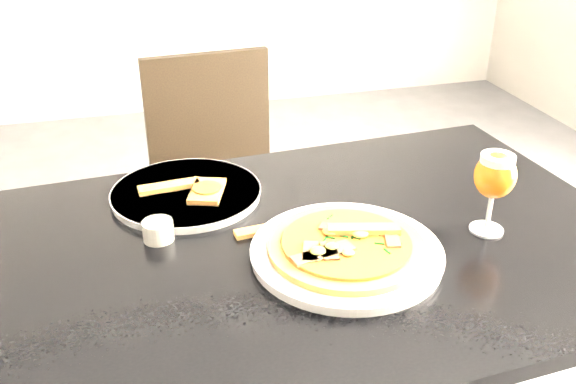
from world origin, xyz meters
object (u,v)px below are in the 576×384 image
object	(u,v)px
beer_glass	(495,176)
chair_far	(221,189)
dining_table	(314,281)
pizza	(347,245)

from	to	relation	value
beer_glass	chair_far	bearing A→B (deg)	114.26
dining_table	pizza	world-z (taller)	pizza
beer_glass	dining_table	bearing A→B (deg)	170.70
pizza	dining_table	bearing A→B (deg)	116.45
pizza	beer_glass	bearing A→B (deg)	3.57
dining_table	pizza	xyz separation A→B (m)	(0.04, -0.07, 0.12)
dining_table	chair_far	xyz separation A→B (m)	(-0.05, 0.77, -0.18)
dining_table	pizza	distance (m)	0.14
chair_far	beer_glass	world-z (taller)	beer_glass
dining_table	pizza	bearing A→B (deg)	-67.03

